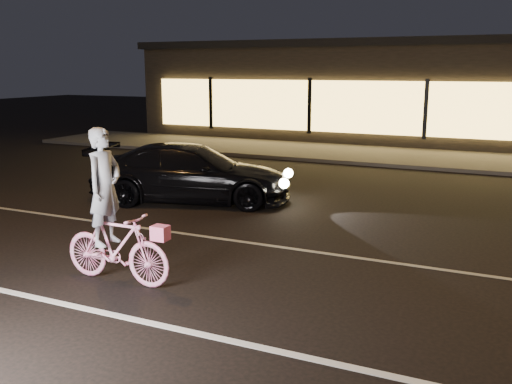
% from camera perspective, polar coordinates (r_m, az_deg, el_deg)
% --- Properties ---
extents(ground, '(90.00, 90.00, 0.00)m').
position_cam_1_polar(ground, '(8.18, 0.04, -9.86)').
color(ground, black).
rests_on(ground, ground).
extents(lane_stripe_near, '(60.00, 0.12, 0.01)m').
position_cam_1_polar(lane_stripe_near, '(6.96, -5.29, -14.03)').
color(lane_stripe_near, silver).
rests_on(lane_stripe_near, ground).
extents(lane_stripe_far, '(60.00, 0.10, 0.01)m').
position_cam_1_polar(lane_stripe_far, '(9.92, 4.91, -5.84)').
color(lane_stripe_far, gray).
rests_on(lane_stripe_far, ground).
extents(sidewalk, '(30.00, 4.00, 0.12)m').
position_cam_1_polar(sidewalk, '(20.35, 15.58, 3.32)').
color(sidewalk, '#383533').
rests_on(sidewalk, ground).
extents(storefront, '(25.40, 8.42, 4.20)m').
position_cam_1_polar(storefront, '(26.05, 18.06, 9.66)').
color(storefront, black).
rests_on(storefront, ground).
extents(cyclist, '(1.80, 0.62, 2.27)m').
position_cam_1_polar(cyclist, '(8.52, -14.09, -3.59)').
color(cyclist, '#FF3693').
rests_on(cyclist, ground).
extents(sedan, '(4.99, 3.18, 1.35)m').
position_cam_1_polar(sedan, '(13.40, -6.45, 1.87)').
color(sedan, black).
rests_on(sedan, ground).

